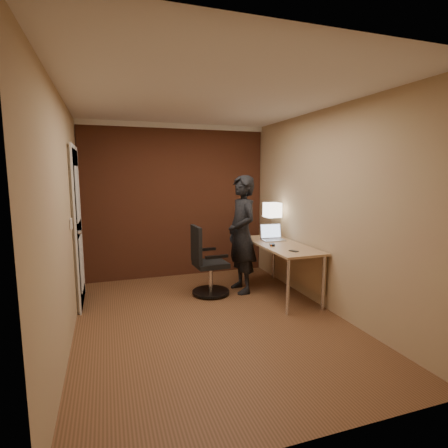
{
  "coord_description": "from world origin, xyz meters",
  "views": [
    {
      "loc": [
        -1.1,
        -3.74,
        1.71
      ],
      "look_at": [
        0.35,
        0.55,
        1.05
      ],
      "focal_mm": 28.0,
      "sensor_mm": 36.0,
      "label": 1
    }
  ],
  "objects_px": {
    "desk_lamp": "(272,210)",
    "phone": "(294,251)",
    "desk": "(285,253)",
    "person": "(242,234)",
    "laptop": "(272,236)",
    "mouse": "(272,245)",
    "office_chair": "(206,265)"
  },
  "relations": [
    {
      "from": "desk_lamp",
      "to": "office_chair",
      "type": "relative_size",
      "value": 0.55
    },
    {
      "from": "desk_lamp",
      "to": "person",
      "type": "distance_m",
      "value": 0.68
    },
    {
      "from": "desk",
      "to": "desk_lamp",
      "type": "relative_size",
      "value": 2.8
    },
    {
      "from": "laptop",
      "to": "mouse",
      "type": "bearing_deg",
      "value": -115.99
    },
    {
      "from": "person",
      "to": "desk_lamp",
      "type": "bearing_deg",
      "value": 105.98
    },
    {
      "from": "office_chair",
      "to": "phone",
      "type": "bearing_deg",
      "value": -39.98
    },
    {
      "from": "laptop",
      "to": "mouse",
      "type": "height_order",
      "value": "laptop"
    },
    {
      "from": "mouse",
      "to": "person",
      "type": "height_order",
      "value": "person"
    },
    {
      "from": "mouse",
      "to": "laptop",
      "type": "bearing_deg",
      "value": 82.26
    },
    {
      "from": "desk",
      "to": "office_chair",
      "type": "xyz_separation_m",
      "value": [
        -1.06,
        0.3,
        -0.17
      ]
    },
    {
      "from": "mouse",
      "to": "office_chair",
      "type": "bearing_deg",
      "value": 173.06
    },
    {
      "from": "desk",
      "to": "phone",
      "type": "height_order",
      "value": "phone"
    },
    {
      "from": "person",
      "to": "desk",
      "type": "bearing_deg",
      "value": 57.32
    },
    {
      "from": "laptop",
      "to": "phone",
      "type": "xyz_separation_m",
      "value": [
        -0.09,
        -0.8,
        -0.06
      ]
    },
    {
      "from": "desk_lamp",
      "to": "laptop",
      "type": "bearing_deg",
      "value": -115.53
    },
    {
      "from": "desk_lamp",
      "to": "mouse",
      "type": "distance_m",
      "value": 0.76
    },
    {
      "from": "laptop",
      "to": "office_chair",
      "type": "bearing_deg",
      "value": -178.92
    },
    {
      "from": "desk",
      "to": "office_chair",
      "type": "bearing_deg",
      "value": 164.17
    },
    {
      "from": "desk_lamp",
      "to": "phone",
      "type": "distance_m",
      "value": 1.08
    },
    {
      "from": "phone",
      "to": "person",
      "type": "height_order",
      "value": "person"
    },
    {
      "from": "office_chair",
      "to": "desk_lamp",
      "type": "bearing_deg",
      "value": 10.19
    },
    {
      "from": "mouse",
      "to": "office_chair",
      "type": "distance_m",
      "value": 0.96
    },
    {
      "from": "laptop",
      "to": "phone",
      "type": "height_order",
      "value": "laptop"
    },
    {
      "from": "laptop",
      "to": "mouse",
      "type": "xyz_separation_m",
      "value": [
        -0.2,
        -0.41,
        -0.05
      ]
    },
    {
      "from": "desk",
      "to": "person",
      "type": "distance_m",
      "value": 0.66
    },
    {
      "from": "desk_lamp",
      "to": "phone",
      "type": "height_order",
      "value": "desk_lamp"
    },
    {
      "from": "mouse",
      "to": "phone",
      "type": "distance_m",
      "value": 0.41
    },
    {
      "from": "desk_lamp",
      "to": "laptop",
      "type": "distance_m",
      "value": 0.41
    },
    {
      "from": "mouse",
      "to": "phone",
      "type": "relative_size",
      "value": 0.87
    },
    {
      "from": "laptop",
      "to": "phone",
      "type": "distance_m",
      "value": 0.81
    },
    {
      "from": "laptop",
      "to": "phone",
      "type": "bearing_deg",
      "value": -96.5
    },
    {
      "from": "phone",
      "to": "office_chair",
      "type": "relative_size",
      "value": 0.12
    }
  ]
}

